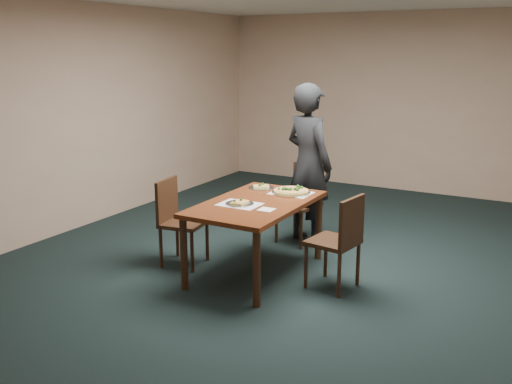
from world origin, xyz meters
The scene contains 13 objects.
ground centered at (0.00, 0.00, 0.00)m, with size 8.00×8.00×0.00m, color black.
room_shell centered at (0.00, 0.00, 1.74)m, with size 8.00×8.00×8.00m.
dining_table centered at (-0.26, -0.28, 0.66)m, with size 0.90×1.50×0.75m.
chair_far centered at (-0.28, 0.88, 0.52)m, with size 0.50×0.50×0.91m.
chair_left centered at (-1.12, -0.44, 0.52)m, with size 0.48×0.48×0.91m.
chair_right centered at (0.62, -0.24, 0.52)m, with size 0.48×0.48×0.91m.
diner centered at (-0.21, 0.88, 0.93)m, with size 0.68×0.45×1.86m, color black.
placemat_main centered at (-0.11, 0.21, 0.75)m, with size 0.42×0.32×0.00m, color white.
placemat_near centered at (-0.35, -0.44, 0.75)m, with size 0.40×0.30×0.00m, color white.
pizza_pan centered at (-0.11, 0.20, 0.77)m, with size 0.40×0.40×0.07m.
slice_plate_near centered at (-0.35, -0.44, 0.76)m, with size 0.28×0.28×0.06m.
slice_plate_far centered at (-0.49, 0.25, 0.76)m, with size 0.28×0.28×0.06m.
napkin centered at (-0.03, -0.49, 0.75)m, with size 0.14×0.14×0.01m, color white.
Camera 1 is at (2.39, -5.04, 2.21)m, focal length 40.00 mm.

